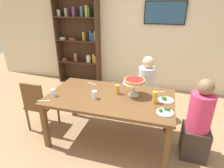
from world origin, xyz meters
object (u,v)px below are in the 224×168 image
at_px(diner_far_right, 146,92).
at_px(water_glass_clear_far, 95,95).
at_px(chair_head_west, 39,103).
at_px(cutlery_fork_far, 44,101).
at_px(bookshelf, 79,40).
at_px(beer_glass_amber_tall, 155,97).
at_px(deep_dish_pizza_stand, 134,82).
at_px(salad_plate_near_diner, 165,111).
at_px(diner_head_east, 198,126).
at_px(dining_table, 110,101).
at_px(cutlery_fork_near, 92,83).
at_px(television, 165,13).
at_px(water_glass_clear_near, 53,93).
at_px(cutlery_knife_near, 159,92).
at_px(beer_glass_amber_short, 117,90).
at_px(salad_plate_far_diner, 165,99).

xyz_separation_m(diner_far_right, water_glass_clear_far, (-0.62, -0.94, 0.31)).
bearing_deg(chair_head_west, cutlery_fork_far, -40.81).
xyz_separation_m(bookshelf, beer_glass_amber_tall, (2.04, -2.04, -0.30)).
height_order(bookshelf, deep_dish_pizza_stand, bookshelf).
bearing_deg(diner_far_right, chair_head_west, -60.73).
distance_m(salad_plate_near_diner, water_glass_clear_far, 0.97).
distance_m(diner_head_east, cutlery_fork_far, 2.09).
distance_m(dining_table, diner_head_east, 1.22).
xyz_separation_m(water_glass_clear_far, cutlery_fork_near, (-0.24, 0.48, -0.05)).
bearing_deg(diner_far_right, cutlery_fork_far, -46.65).
xyz_separation_m(diner_head_east, cutlery_fork_far, (-2.05, -0.36, 0.25)).
relative_size(chair_head_west, salad_plate_near_diner, 4.23).
height_order(television, cutlery_fork_near, television).
bearing_deg(salad_plate_near_diner, television, 94.36).
xyz_separation_m(chair_head_west, water_glass_clear_near, (0.39, -0.13, 0.31)).
relative_size(diner_head_east, salad_plate_near_diner, 5.59).
height_order(water_glass_clear_near, cutlery_knife_near, water_glass_clear_near).
xyz_separation_m(bookshelf, television, (2.00, 0.09, 0.66)).
bearing_deg(beer_glass_amber_short, cutlery_knife_near, 21.83).
height_order(television, beer_glass_amber_tall, television).
bearing_deg(salad_plate_near_diner, beer_glass_amber_short, 154.00).
relative_size(diner_head_east, cutlery_fork_far, 6.39).
relative_size(diner_head_east, chair_head_west, 1.32).
xyz_separation_m(salad_plate_near_diner, cutlery_knife_near, (-0.11, 0.57, -0.01)).
height_order(diner_head_east, water_glass_clear_far, diner_head_east).
bearing_deg(water_glass_clear_near, dining_table, 15.77).
bearing_deg(dining_table, diner_head_east, -1.20).
xyz_separation_m(chair_head_west, beer_glass_amber_tall, (1.81, 0.07, 0.34)).
bearing_deg(chair_head_west, water_glass_clear_far, -1.96).
relative_size(salad_plate_near_diner, water_glass_clear_near, 1.93).
xyz_separation_m(beer_glass_amber_short, water_glass_clear_near, (-0.87, -0.32, -0.02)).
bearing_deg(cutlery_knife_near, water_glass_clear_far, 12.05).
distance_m(diner_head_east, salad_plate_near_diner, 0.55).
xyz_separation_m(television, deep_dish_pizza_stand, (-0.27, -1.99, -0.83)).
distance_m(deep_dish_pizza_stand, salad_plate_near_diner, 0.61).
bearing_deg(cutlery_knife_near, television, -104.10).
xyz_separation_m(diner_far_right, cutlery_fork_far, (-1.27, -1.20, 0.25)).
relative_size(beer_glass_amber_short, cutlery_knife_near, 0.78).
height_order(bookshelf, diner_head_east, bookshelf).
bearing_deg(bookshelf, diner_head_east, -37.98).
bearing_deg(diner_far_right, cutlery_knife_near, 25.81).
height_order(deep_dish_pizza_stand, beer_glass_amber_tall, deep_dish_pizza_stand).
height_order(beer_glass_amber_tall, beer_glass_amber_short, beer_glass_amber_tall).
xyz_separation_m(diner_far_right, salad_plate_near_diner, (0.34, -1.05, 0.27)).
relative_size(dining_table, television, 2.07).
relative_size(dining_table, chair_head_west, 2.07).
bearing_deg(chair_head_west, salad_plate_far_diner, 5.22).
distance_m(chair_head_west, cutlery_fork_far, 0.52).
distance_m(bookshelf, chair_head_west, 2.22).
relative_size(salad_plate_near_diner, cutlery_fork_far, 1.14).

